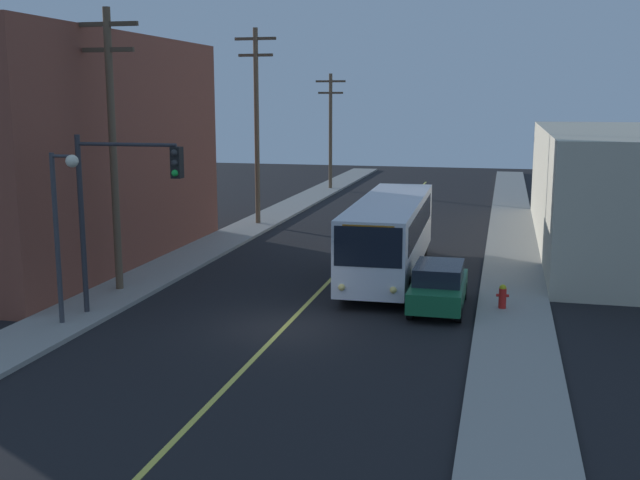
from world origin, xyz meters
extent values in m
plane|color=black|center=(0.00, 0.00, 0.00)|extent=(120.00, 120.00, 0.00)
cube|color=gray|center=(-7.25, 10.00, 0.07)|extent=(2.50, 90.00, 0.15)
cube|color=gray|center=(7.25, 10.00, 0.07)|extent=(2.50, 90.00, 0.15)
cube|color=#D8CC4C|center=(0.00, 15.00, 0.01)|extent=(0.16, 60.00, 0.01)
cube|color=brown|center=(-13.50, 7.33, 5.00)|extent=(10.00, 17.60, 10.01)
cube|color=black|center=(-8.54, 7.33, 1.60)|extent=(0.06, 12.32, 1.30)
cube|color=black|center=(-8.54, 7.33, 4.80)|extent=(0.06, 12.32, 1.30)
cube|color=black|center=(-8.54, 7.33, 8.00)|extent=(0.06, 12.32, 1.30)
cube|color=black|center=(8.54, 17.07, 1.60)|extent=(0.06, 16.45, 1.30)
cube|color=silver|center=(2.20, 8.17, 1.83)|extent=(2.81, 12.05, 2.75)
cube|color=black|center=(2.33, 2.19, 2.35)|extent=(2.35, 0.13, 1.40)
cube|color=black|center=(2.07, 14.15, 2.45)|extent=(2.30, 0.13, 1.10)
cube|color=black|center=(0.95, 8.14, 2.35)|extent=(0.28, 10.20, 1.10)
cube|color=black|center=(3.45, 8.20, 2.35)|extent=(0.28, 10.20, 1.10)
cube|color=orange|center=(2.33, 2.20, 2.95)|extent=(1.79, 0.10, 0.30)
sphere|color=#F9D872|center=(1.44, 2.13, 0.90)|extent=(0.24, 0.24, 0.24)
sphere|color=#F9D872|center=(3.22, 2.17, 0.90)|extent=(0.24, 0.24, 0.24)
cylinder|color=black|center=(1.17, 3.95, 0.50)|extent=(0.32, 1.01, 1.00)
cylinder|color=black|center=(3.42, 4.00, 0.50)|extent=(0.32, 1.01, 1.00)
cylinder|color=black|center=(1.00, 11.65, 0.50)|extent=(0.32, 1.01, 1.00)
cylinder|color=black|center=(3.25, 11.70, 0.50)|extent=(0.32, 1.01, 1.00)
cube|color=#196038|center=(4.65, 3.39, 0.67)|extent=(1.80, 4.40, 0.70)
cube|color=black|center=(4.65, 3.39, 1.32)|extent=(1.62, 2.47, 0.60)
cylinder|color=black|center=(3.85, 1.89, 0.32)|extent=(0.22, 0.64, 0.64)
cylinder|color=black|center=(5.45, 1.89, 0.32)|extent=(0.22, 0.64, 0.64)
cylinder|color=black|center=(3.85, 4.89, 0.32)|extent=(0.22, 0.64, 0.64)
cylinder|color=black|center=(5.45, 4.89, 0.32)|extent=(0.22, 0.64, 0.64)
cylinder|color=brown|center=(-7.42, 2.93, 5.35)|extent=(0.28, 0.28, 10.40)
cube|color=#4C3D2D|center=(-7.42, 2.93, 9.95)|extent=(2.40, 0.16, 0.16)
cube|color=#4C3D2D|center=(-7.42, 2.93, 9.05)|extent=(2.00, 0.16, 0.16)
cylinder|color=brown|center=(-7.14, 19.09, 5.67)|extent=(0.28, 0.28, 11.04)
cube|color=#4C3D2D|center=(-7.14, 19.09, 10.59)|extent=(2.40, 0.16, 0.16)
cube|color=#4C3D2D|center=(-7.14, 19.09, 9.69)|extent=(2.00, 0.16, 0.16)
cylinder|color=brown|center=(-6.95, 37.32, 4.69)|extent=(0.28, 0.28, 9.07)
cube|color=#4C3D2D|center=(-6.95, 37.32, 8.62)|extent=(2.40, 0.16, 0.16)
cube|color=#4C3D2D|center=(-6.95, 37.32, 7.72)|extent=(2.00, 0.16, 0.16)
cylinder|color=#2D2D33|center=(-6.95, -0.28, 3.15)|extent=(0.18, 0.18, 6.00)
cylinder|color=#2D2D33|center=(-5.20, -0.28, 5.85)|extent=(3.50, 0.12, 0.12)
cube|color=black|center=(-3.45, -0.28, 5.30)|extent=(0.32, 0.36, 1.00)
sphere|color=#2D2D2D|center=(-3.45, -0.47, 5.62)|extent=(0.22, 0.22, 0.22)
sphere|color=#2D2D2D|center=(-3.45, -0.47, 5.30)|extent=(0.22, 0.22, 0.22)
sphere|color=green|center=(-3.45, -0.47, 4.98)|extent=(0.22, 0.22, 0.22)
cylinder|color=#38383D|center=(-7.05, -1.64, 2.90)|extent=(0.16, 0.16, 5.50)
cylinder|color=#38383D|center=(-6.70, -1.64, 5.55)|extent=(0.70, 0.10, 0.10)
sphere|color=#EAE5C6|center=(-6.35, -1.64, 5.40)|extent=(0.40, 0.40, 0.40)
cylinder|color=red|center=(6.85, 3.49, 0.50)|extent=(0.26, 0.26, 0.70)
sphere|color=gold|center=(6.85, 3.49, 0.87)|extent=(0.24, 0.24, 0.24)
cylinder|color=red|center=(6.69, 3.49, 0.60)|extent=(0.12, 0.10, 0.10)
cylinder|color=red|center=(7.01, 3.49, 0.60)|extent=(0.12, 0.10, 0.10)
camera|label=1|loc=(6.73, -23.01, 7.33)|focal=43.06mm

